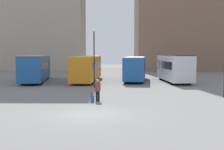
{
  "coord_description": "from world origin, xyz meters",
  "views": [
    {
      "loc": [
        1.63,
        -17.96,
        3.59
      ],
      "look_at": [
        1.12,
        12.53,
        1.43
      ],
      "focal_mm": 50.0,
      "sensor_mm": 36.0,
      "label": 1
    }
  ],
  "objects_px": {
    "bus_2": "(135,68)",
    "suitcase": "(92,99)",
    "bus_0": "(36,67)",
    "bus_3": "(174,68)",
    "bus_1": "(87,68)",
    "traveler": "(98,88)",
    "lamp_post_0": "(94,54)"
  },
  "relations": [
    {
      "from": "traveler",
      "to": "lamp_post_0",
      "type": "bearing_deg",
      "value": 20.8
    },
    {
      "from": "lamp_post_0",
      "to": "bus_2",
      "type": "bearing_deg",
      "value": 58.93
    },
    {
      "from": "bus_0",
      "to": "traveler",
      "type": "height_order",
      "value": "bus_0"
    },
    {
      "from": "bus_1",
      "to": "traveler",
      "type": "distance_m",
      "value": 16.75
    },
    {
      "from": "bus_0",
      "to": "lamp_post_0",
      "type": "distance_m",
      "value": 10.56
    },
    {
      "from": "bus_0",
      "to": "bus_3",
      "type": "relative_size",
      "value": 1.26
    },
    {
      "from": "bus_0",
      "to": "bus_3",
      "type": "xyz_separation_m",
      "value": [
        17.33,
        -0.69,
        -0.0
      ]
    },
    {
      "from": "traveler",
      "to": "bus_2",
      "type": "bearing_deg",
      "value": 2.64
    },
    {
      "from": "bus_2",
      "to": "lamp_post_0",
      "type": "distance_m",
      "value": 9.34
    },
    {
      "from": "bus_1",
      "to": "bus_2",
      "type": "bearing_deg",
      "value": -81.61
    },
    {
      "from": "bus_0",
      "to": "traveler",
      "type": "xyz_separation_m",
      "value": [
        8.85,
        -16.19,
        -0.81
      ]
    },
    {
      "from": "suitcase",
      "to": "lamp_post_0",
      "type": "distance_m",
      "value": 10.3
    },
    {
      "from": "bus_1",
      "to": "traveler",
      "type": "bearing_deg",
      "value": -169.59
    },
    {
      "from": "bus_0",
      "to": "bus_1",
      "type": "bearing_deg",
      "value": -93.81
    },
    {
      "from": "bus_2",
      "to": "bus_3",
      "type": "bearing_deg",
      "value": -104.33
    },
    {
      "from": "bus_0",
      "to": "traveler",
      "type": "relative_size",
      "value": 7.28
    },
    {
      "from": "bus_2",
      "to": "lamp_post_0",
      "type": "bearing_deg",
      "value": 154.91
    },
    {
      "from": "bus_2",
      "to": "suitcase",
      "type": "bearing_deg",
      "value": 172.77
    },
    {
      "from": "bus_0",
      "to": "bus_3",
      "type": "height_order",
      "value": "bus_3"
    },
    {
      "from": "bus_3",
      "to": "suitcase",
      "type": "xyz_separation_m",
      "value": [
        -8.83,
        -15.87,
        -1.54
      ]
    },
    {
      "from": "suitcase",
      "to": "lamp_post_0",
      "type": "bearing_deg",
      "value": 18.49
    },
    {
      "from": "traveler",
      "to": "suitcase",
      "type": "xyz_separation_m",
      "value": [
        -0.36,
        -0.37,
        -0.74
      ]
    },
    {
      "from": "traveler",
      "to": "lamp_post_0",
      "type": "relative_size",
      "value": 0.28
    },
    {
      "from": "bus_2",
      "to": "suitcase",
      "type": "distance_m",
      "value": 18.14
    },
    {
      "from": "bus_2",
      "to": "suitcase",
      "type": "xyz_separation_m",
      "value": [
        -4.13,
        -17.61,
        -1.43
      ]
    },
    {
      "from": "bus_1",
      "to": "suitcase",
      "type": "bearing_deg",
      "value": -170.96
    },
    {
      "from": "traveler",
      "to": "lamp_post_0",
      "type": "distance_m",
      "value": 9.76
    },
    {
      "from": "lamp_post_0",
      "to": "bus_1",
      "type": "bearing_deg",
      "value": 101.38
    },
    {
      "from": "bus_0",
      "to": "bus_1",
      "type": "relative_size",
      "value": 0.99
    },
    {
      "from": "traveler",
      "to": "suitcase",
      "type": "distance_m",
      "value": 0.9
    },
    {
      "from": "bus_0",
      "to": "bus_3",
      "type": "bearing_deg",
      "value": -99.42
    },
    {
      "from": "bus_1",
      "to": "traveler",
      "type": "relative_size",
      "value": 7.35
    }
  ]
}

